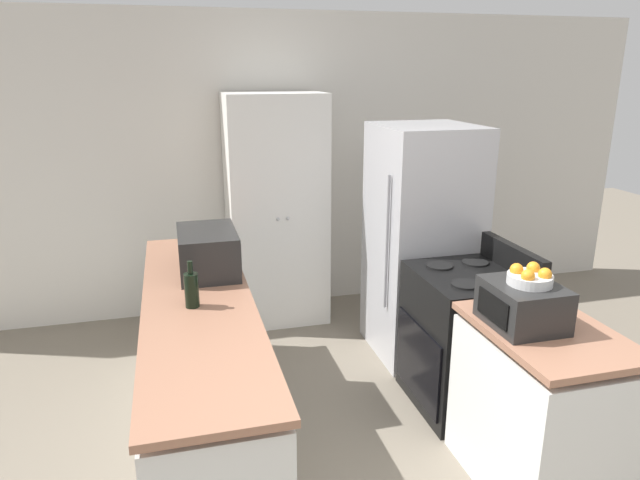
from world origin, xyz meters
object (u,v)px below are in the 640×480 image
refrigerator (422,243)px  toaster_oven (523,305)px  pantry_cabinet (276,210)px  microwave (208,252)px  wine_bottle (192,289)px  fruit_bowl (530,277)px  stove (465,338)px

refrigerator → toaster_oven: 1.52m
pantry_cabinet → microwave: pantry_cabinet is taller
wine_bottle → fruit_bowl: 1.73m
refrigerator → toaster_oven: (-0.15, -1.50, 0.14)m
wine_bottle → toaster_oven: wine_bottle is taller
microwave → toaster_oven: size_ratio=1.40×
refrigerator → toaster_oven: refrigerator is taller
wine_bottle → refrigerator: bearing=26.3°
wine_bottle → toaster_oven: (1.57, -0.65, 0.01)m
refrigerator → fruit_bowl: bearing=-95.0°
pantry_cabinet → toaster_oven: bearing=-71.7°
microwave → pantry_cabinet: bearing=61.7°
microwave → refrigerator: bearing=11.6°
pantry_cabinet → wine_bottle: bearing=-114.2°
wine_bottle → toaster_oven: 1.70m
pantry_cabinet → fruit_bowl: (0.81, -2.39, 0.19)m
microwave → wine_bottle: bearing=-103.6°
refrigerator → fruit_bowl: refrigerator is taller
microwave → fruit_bowl: (1.47, -1.18, 0.12)m
stove → fruit_bowl: fruit_bowl is taller
stove → fruit_bowl: (-0.11, -0.73, 0.70)m
refrigerator → microwave: refrigerator is taller
fruit_bowl → toaster_oven: bearing=166.4°
refrigerator → stove: bearing=-91.7°
stove → refrigerator: size_ratio=0.61×
microwave → fruit_bowl: bearing=-38.8°
stove → fruit_bowl: bearing=-98.4°
pantry_cabinet → microwave: 1.38m
pantry_cabinet → microwave: bearing=-118.3°
toaster_oven → fruit_bowl: 0.15m
stove → toaster_oven: (-0.13, -0.73, 0.55)m
pantry_cabinet → refrigerator: size_ratio=1.11×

